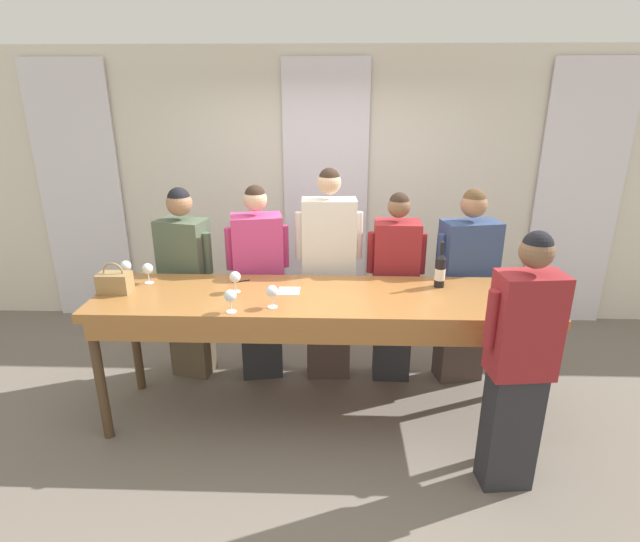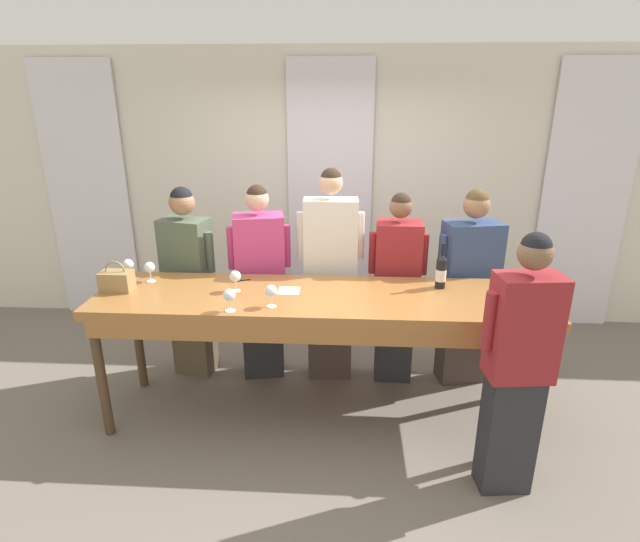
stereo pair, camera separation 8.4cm
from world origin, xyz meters
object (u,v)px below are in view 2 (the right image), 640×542
Objects in this scene: guest_cream_sweater at (330,276)px; tasting_bar at (319,307)px; wine_glass_front_left at (271,291)px; guest_olive_jacket at (189,282)px; wine_glass_center_left at (149,268)px; guest_striped_shirt at (396,289)px; wine_glass_center_mid at (235,277)px; wine_glass_center_right at (128,265)px; guest_pink_top at (261,284)px; wine_bottle at (441,271)px; guest_navy_coat at (468,289)px; host_pouring at (518,366)px; wine_glass_front_mid at (229,296)px; handbag at (116,280)px; wine_glass_front_right at (553,303)px.

tasting_bar is at bearing -95.15° from guest_cream_sweater.
wine_glass_front_left is 0.09× the size of guest_olive_jacket.
tasting_bar is at bearing -9.09° from wine_glass_center_left.
guest_striped_shirt is (1.90, 0.41, -0.29)m from wine_glass_center_left.
wine_glass_center_mid is 0.10× the size of guest_striped_shirt.
tasting_bar is 20.56× the size of wine_glass_center_right.
guest_striped_shirt is at bearing 9.51° from wine_glass_center_right.
guest_pink_top is at bearing 20.14° from wine_glass_center_right.
guest_striped_shirt is (-0.27, 0.41, -0.31)m from wine_bottle.
guest_navy_coat is (1.19, 0.61, -0.08)m from tasting_bar.
guest_pink_top is 2.15m from host_pouring.
wine_glass_center_right is at bearing 148.48° from wine_glass_front_mid.
handbag is 1.44× the size of wine_glass_front_right.
guest_pink_top is (-0.22, 0.83, -0.27)m from wine_glass_front_left.
wine_glass_front_mid is 1.00× the size of wine_glass_center_left.
wine_glass_front_mid is at bearing -83.93° from wine_glass_center_mid.
guest_cream_sweater is (1.35, 0.41, -0.19)m from wine_glass_center_left.
guest_olive_jacket is 2.66m from host_pouring.
guest_navy_coat reaches higher than wine_bottle.
wine_glass_center_left is (-1.30, 0.21, 0.20)m from tasting_bar.
wine_glass_front_mid is 0.35m from wine_glass_center_mid.
guest_olive_jacket is 0.91× the size of guest_cream_sweater.
guest_navy_coat reaches higher than tasting_bar.
host_pouring is (0.32, -0.86, -0.27)m from wine_bottle.
guest_cream_sweater is (-0.82, 0.41, -0.21)m from wine_bottle.
wine_glass_front_right is 2.13m from wine_glass_center_mid.
guest_olive_jacket is at bearing 180.00° from guest_cream_sweater.
wine_glass_center_left is (-0.99, 0.42, 0.00)m from wine_glass_front_left.
wine_glass_front_left is 1.20m from guest_olive_jacket.
guest_navy_coat is (1.50, 0.83, -0.27)m from wine_glass_front_left.
host_pouring reaches higher than guest_navy_coat.
wine_glass_front_left is 1.00× the size of wine_glass_center_left.
wine_glass_front_right is (2.96, -0.32, 0.03)m from handbag.
wine_glass_center_right is at bearing 166.45° from wine_glass_center_mid.
guest_pink_top reaches higher than wine_glass_front_mid.
wine_glass_front_mid is 0.09× the size of guest_pink_top.
guest_navy_coat is at bearing 90.52° from host_pouring.
host_pouring is at bearing -69.67° from wine_bottle.
wine_glass_front_left is 1.00× the size of wine_glass_center_right.
handbag is at bearing -119.06° from guest_olive_jacket.
guest_pink_top is 1.03× the size of guest_striped_shirt.
handbag is 2.74m from guest_navy_coat.
tasting_bar is 1.33m from wine_glass_center_left.
wine_bottle is 0.21× the size of guest_navy_coat.
wine_glass_front_mid is at bearing -57.97° from guest_olive_jacket.
wine_glass_center_right is 1.05m from guest_pink_top.
handbag is 1.14m from guest_pink_top.
wine_glass_front_right is at bearing -39.95° from wine_bottle.
wine_glass_center_left is 0.51m from guest_olive_jacket.
wine_glass_front_right is 2.83m from wine_glass_center_left.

